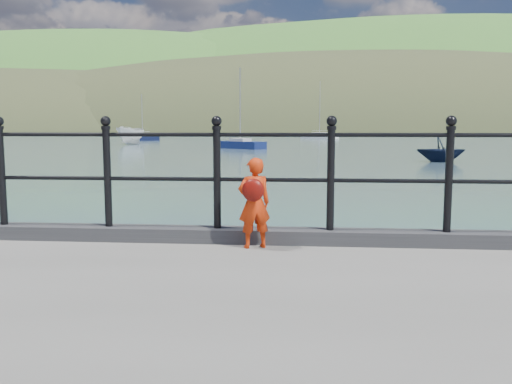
# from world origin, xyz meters

# --- Properties ---
(ground) EXTENTS (600.00, 600.00, 0.00)m
(ground) POSITION_xyz_m (0.00, 0.00, 0.00)
(ground) COLOR #2D4251
(ground) RESTS_ON ground
(kerb) EXTENTS (60.00, 0.30, 0.15)m
(kerb) POSITION_xyz_m (0.00, -0.15, 1.07)
(kerb) COLOR #28282B
(kerb) RESTS_ON quay
(railing) EXTENTS (18.11, 0.11, 1.20)m
(railing) POSITION_xyz_m (0.00, -0.15, 1.82)
(railing) COLOR black
(railing) RESTS_ON kerb
(far_shore) EXTENTS (830.00, 200.00, 156.00)m
(far_shore) POSITION_xyz_m (38.34, 239.41, -22.57)
(far_shore) COLOR #333A21
(far_shore) RESTS_ON ground
(child) EXTENTS (0.39, 0.35, 0.92)m
(child) POSITION_xyz_m (-0.18, -0.41, 1.47)
(child) COLOR red
(child) RESTS_ON quay
(launch_white) EXTENTS (2.73, 5.67, 2.11)m
(launch_white) POSITION_xyz_m (-19.62, 55.38, 1.05)
(launch_white) COLOR white
(launch_white) RESTS_ON ground
(launch_navy) EXTENTS (3.07, 2.70, 1.53)m
(launch_navy) POSITION_xyz_m (8.66, 28.16, 0.77)
(launch_navy) COLOR black
(launch_navy) RESTS_ON ground
(sailboat_deep) EXTENTS (6.58, 5.81, 9.94)m
(sailboat_deep) POSITION_xyz_m (2.95, 89.33, 0.34)
(sailboat_deep) COLOR silver
(sailboat_deep) RESTS_ON ground
(sailboat_port) EXTENTS (5.29, 4.63, 7.86)m
(sailboat_port) POSITION_xyz_m (-5.82, 46.12, 0.34)
(sailboat_port) COLOR navy
(sailboat_port) RESTS_ON ground
(sailboat_left) EXTENTS (4.89, 3.21, 6.88)m
(sailboat_left) POSITION_xyz_m (-23.11, 71.47, 0.34)
(sailboat_left) COLOR black
(sailboat_left) RESTS_ON ground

